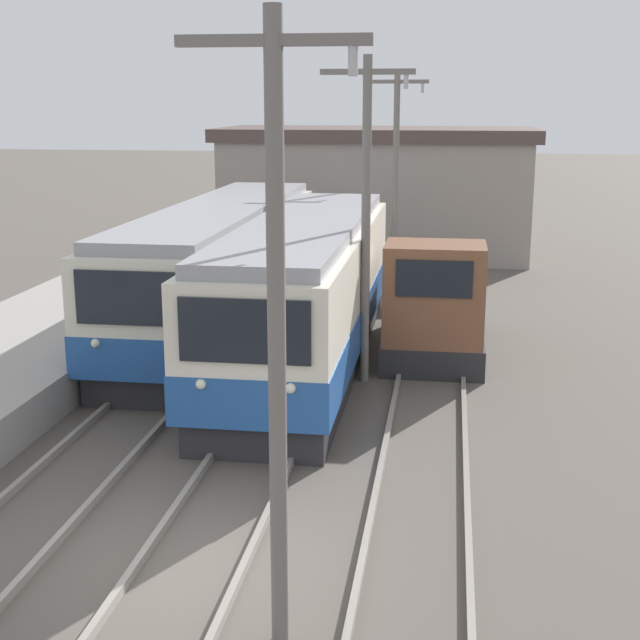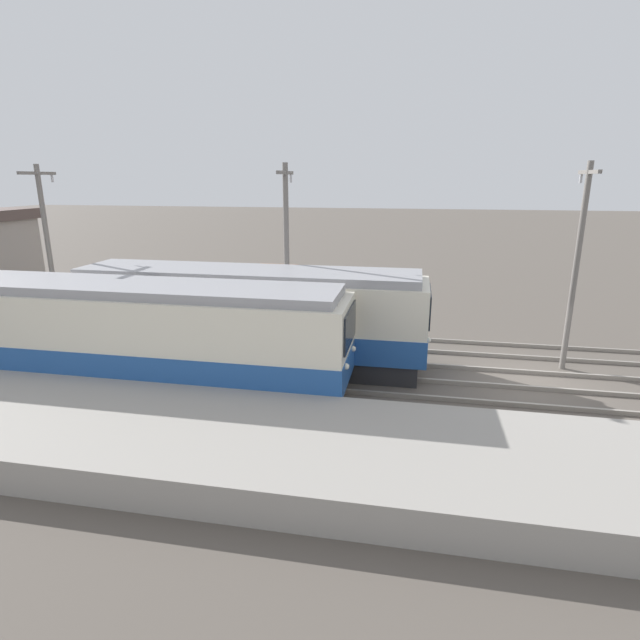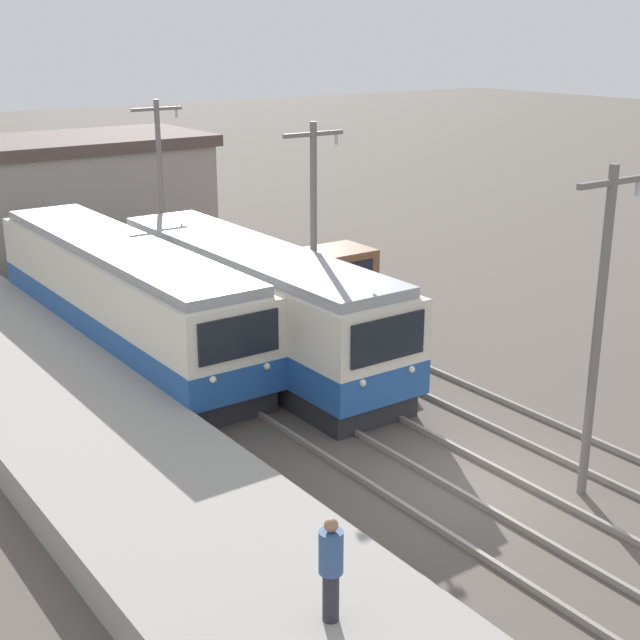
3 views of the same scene
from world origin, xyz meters
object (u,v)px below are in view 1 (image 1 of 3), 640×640
Objects in this scene: catenary_mast_near at (277,321)px; commuter_train_center at (306,298)px; catenary_mast_far at (396,173)px; commuter_train_left at (222,272)px; catenary_mast_mid at (366,210)px; shunting_locomotive at (435,306)px.

commuter_train_center is at bearing 97.72° from catenary_mast_near.
commuter_train_center is at bearing -99.48° from catenary_mast_far.
catenary_mast_mid is at bearing -43.48° from commuter_train_left.
commuter_train_left is 14.97m from catenary_mast_near.
catenary_mast_near is (4.31, -14.16, 2.26)m from commuter_train_left.
commuter_train_center is at bearing -153.44° from shunting_locomotive.
commuter_train_center is 11.45m from catenary_mast_near.
commuter_train_left is 2.01× the size of catenary_mast_mid.
catenary_mast_far reaches higher than commuter_train_center.
catenary_mast_far reaches higher than shunting_locomotive.
catenary_mast_near is at bearing -96.74° from shunting_locomotive.
shunting_locomotive is (5.80, -1.53, -0.40)m from commuter_train_left.
commuter_train_left is at bearing 136.52° from catenary_mast_mid.
catenary_mast_near is (1.51, -11.13, 2.24)m from commuter_train_center.
shunting_locomotive is at bearing 83.26° from catenary_mast_near.
catenary_mast_far is (-1.49, 7.53, 2.66)m from shunting_locomotive.
catenary_mast_far is at bearing 101.22° from shunting_locomotive.
catenary_mast_near is (-1.49, -12.63, 2.66)m from shunting_locomotive.
catenary_mast_mid is at bearing -34.86° from commuter_train_center.
catenary_mast_near reaches higher than shunting_locomotive.
catenary_mast_mid is (-1.49, -2.55, 2.66)m from shunting_locomotive.
commuter_train_left is 6.35m from catenary_mast_mid.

